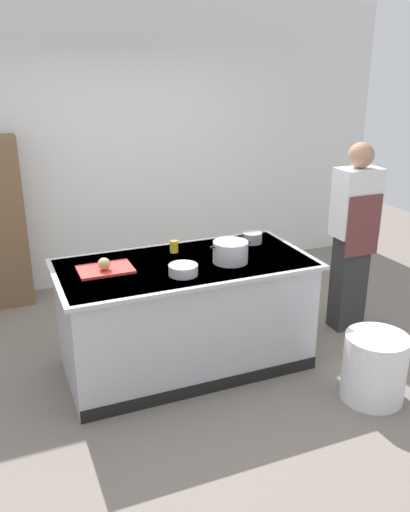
% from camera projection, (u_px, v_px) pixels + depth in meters
% --- Properties ---
extents(ground_plane, '(10.00, 10.00, 0.00)m').
position_uv_depth(ground_plane, '(186.00, 364.00, 4.47)').
color(ground_plane, slate).
extents(back_wall, '(6.40, 0.12, 3.00)m').
position_uv_depth(back_wall, '(116.00, 145.00, 5.77)').
color(back_wall, white).
rests_on(back_wall, ground_plane).
extents(counter_island, '(1.98, 0.98, 0.90)m').
position_uv_depth(counter_island, '(186.00, 313.00, 4.31)').
color(counter_island, '#B7BABF').
rests_on(counter_island, ground_plane).
extents(cutting_board, '(0.40, 0.28, 0.02)m').
position_uv_depth(cutting_board, '(105.00, 269.00, 4.00)').
color(cutting_board, red).
rests_on(cutting_board, counter_island).
extents(onion, '(0.09, 0.09, 0.09)m').
position_uv_depth(onion, '(104.00, 264.00, 3.95)').
color(onion, tan).
rests_on(onion, cutting_board).
extents(stock_pot, '(0.34, 0.27, 0.17)m').
position_uv_depth(stock_pot, '(230.00, 252.00, 4.15)').
color(stock_pot, '#B7BABF').
rests_on(stock_pot, counter_island).
extents(sauce_pan, '(0.24, 0.17, 0.09)m').
position_uv_depth(sauce_pan, '(252.00, 238.00, 4.59)').
color(sauce_pan, '#99999E').
rests_on(sauce_pan, counter_island).
extents(mixing_bowl, '(0.21, 0.21, 0.08)m').
position_uv_depth(mixing_bowl, '(183.00, 270.00, 3.92)').
color(mixing_bowl, '#B7BABF').
rests_on(mixing_bowl, counter_island).
extents(juice_cup, '(0.07, 0.07, 0.10)m').
position_uv_depth(juice_cup, '(174.00, 246.00, 4.36)').
color(juice_cup, yellow).
rests_on(juice_cup, counter_island).
extents(trash_bin, '(0.46, 0.46, 0.51)m').
position_uv_depth(trash_bin, '(374.00, 367.00, 3.95)').
color(trash_bin, white).
rests_on(trash_bin, ground_plane).
extents(person_chef, '(0.38, 0.25, 1.72)m').
position_uv_depth(person_chef, '(354.00, 234.00, 4.79)').
color(person_chef, '#2F2F2F').
rests_on(person_chef, ground_plane).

